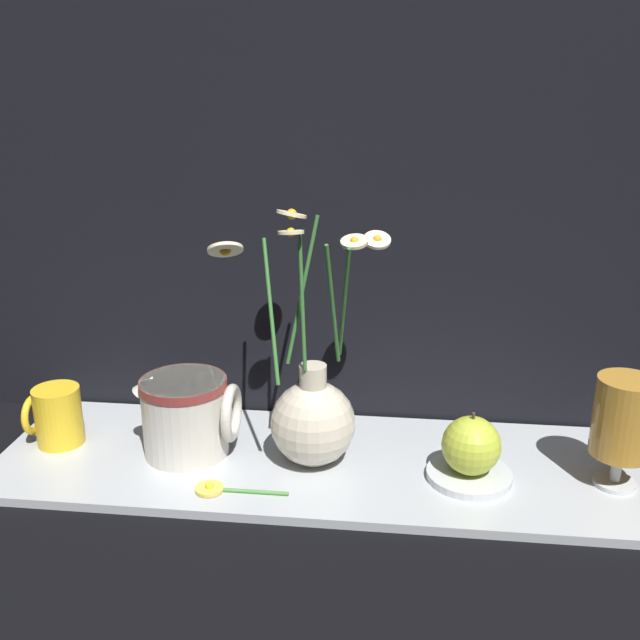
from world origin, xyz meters
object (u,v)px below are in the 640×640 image
yellow_mug (56,416)px  orange_fruit (471,445)px  ceramic_pitcher (186,414)px  vase_with_flowers (313,416)px  tea_glass (624,419)px

yellow_mug → orange_fruit: (0.57, -0.03, 0.01)m
ceramic_pitcher → orange_fruit: bearing=-3.4°
vase_with_flowers → ceramic_pitcher: 0.17m
ceramic_pitcher → tea_glass: (0.56, -0.02, 0.03)m
ceramic_pitcher → tea_glass: bearing=-1.7°
ceramic_pitcher → orange_fruit: 0.38m
ceramic_pitcher → tea_glass: size_ratio=0.97×
vase_with_flowers → ceramic_pitcher: size_ratio=2.36×
ceramic_pitcher → tea_glass: tea_glass is taller
ceramic_pitcher → orange_fruit: (0.38, -0.02, -0.01)m
yellow_mug → orange_fruit: orange_fruit is taller
tea_glass → yellow_mug: bearing=178.0°
ceramic_pitcher → orange_fruit: ceramic_pitcher is taller
vase_with_flowers → ceramic_pitcher: bearing=179.6°
ceramic_pitcher → yellow_mug: bearing=177.0°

